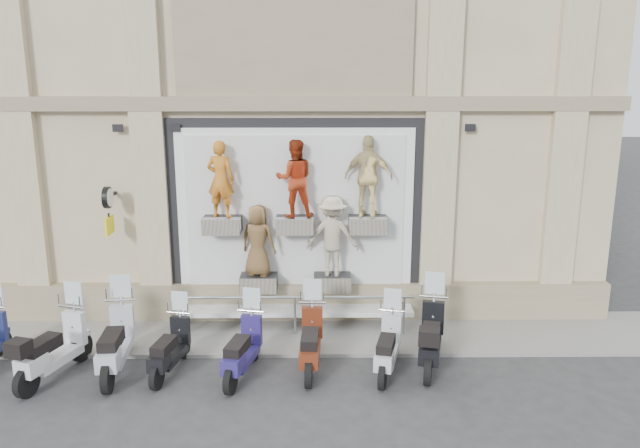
# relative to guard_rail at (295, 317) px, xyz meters

# --- Properties ---
(ground) EXTENTS (90.00, 90.00, 0.00)m
(ground) POSITION_rel_guard_rail_xyz_m (0.00, -2.00, -0.47)
(ground) COLOR #2F2F31
(ground) RESTS_ON ground
(sidewalk) EXTENTS (16.00, 2.20, 0.08)m
(sidewalk) POSITION_rel_guard_rail_xyz_m (0.00, 0.10, -0.43)
(sidewalk) COLOR gray
(sidewalk) RESTS_ON ground
(building) EXTENTS (14.00, 8.60, 12.00)m
(building) POSITION_rel_guard_rail_xyz_m (0.00, 5.00, 5.54)
(building) COLOR beige
(building) RESTS_ON ground
(shop_vitrine) EXTENTS (5.60, 0.83, 4.30)m
(shop_vitrine) POSITION_rel_guard_rail_xyz_m (0.12, 0.75, 1.93)
(shop_vitrine) COLOR black
(shop_vitrine) RESTS_ON ground
(guard_rail) EXTENTS (5.06, 0.10, 0.93)m
(guard_rail) POSITION_rel_guard_rail_xyz_m (0.00, 0.00, 0.00)
(guard_rail) COLOR #9EA0A5
(guard_rail) RESTS_ON ground
(clock_sign_bracket) EXTENTS (0.10, 0.80, 1.02)m
(clock_sign_bracket) POSITION_rel_guard_rail_xyz_m (-3.90, 0.47, 2.34)
(clock_sign_bracket) COLOR black
(clock_sign_bracket) RESTS_ON ground
(scooter_b) EXTENTS (1.16, 2.11, 1.64)m
(scooter_b) POSITION_rel_guard_rail_xyz_m (-4.35, -1.77, 0.36)
(scooter_b) COLOR silver
(scooter_b) RESTS_ON ground
(scooter_c) EXTENTS (0.78, 2.14, 1.70)m
(scooter_c) POSITION_rel_guard_rail_xyz_m (-3.28, -1.58, 0.39)
(scooter_c) COLOR #A5A7B3
(scooter_c) RESTS_ON ground
(scooter_d) EXTENTS (0.81, 1.80, 1.41)m
(scooter_d) POSITION_rel_guard_rail_xyz_m (-2.28, -1.59, 0.24)
(scooter_d) COLOR black
(scooter_d) RESTS_ON ground
(scooter_e) EXTENTS (0.93, 1.93, 1.51)m
(scooter_e) POSITION_rel_guard_rail_xyz_m (-0.92, -1.73, 0.29)
(scooter_e) COLOR navy
(scooter_e) RESTS_ON ground
(scooter_f) EXTENTS (0.66, 1.97, 1.58)m
(scooter_f) POSITION_rel_guard_rail_xyz_m (0.34, -1.47, 0.32)
(scooter_f) COLOR #561F0E
(scooter_f) RESTS_ON ground
(scooter_g) EXTENTS (0.94, 1.86, 1.45)m
(scooter_g) POSITION_rel_guard_rail_xyz_m (1.77, -1.61, 0.26)
(scooter_g) COLOR #B4B8BC
(scooter_g) RESTS_ON ground
(scooter_h) EXTENTS (1.07, 2.14, 1.67)m
(scooter_h) POSITION_rel_guard_rail_xyz_m (2.62, -1.36, 0.37)
(scooter_h) COLOR black
(scooter_h) RESTS_ON ground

